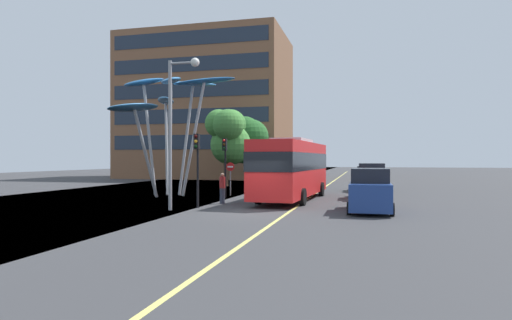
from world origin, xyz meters
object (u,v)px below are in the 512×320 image
(leaf_sculpture, at_px, (168,98))
(car_parked_far, at_px, (368,179))
(car_parked_mid, at_px, (372,182))
(street_lamp, at_px, (177,114))
(traffic_light_kerb_far, at_px, (225,155))
(traffic_light_kerb_near, at_px, (197,154))
(no_entry_sign, at_px, (230,173))
(red_bus, at_px, (292,167))
(car_parked_near, at_px, (370,191))
(pedestrian, at_px, (222,188))

(leaf_sculpture, bearing_deg, car_parked_far, 30.80)
(car_parked_mid, relative_size, car_parked_far, 0.98)
(car_parked_mid, relative_size, street_lamp, 0.55)
(leaf_sculpture, distance_m, street_lamp, 8.98)
(traffic_light_kerb_far, height_order, car_parked_far, traffic_light_kerb_far)
(traffic_light_kerb_near, distance_m, no_entry_sign, 7.84)
(traffic_light_kerb_near, relative_size, car_parked_mid, 0.93)
(red_bus, xyz_separation_m, traffic_light_kerb_near, (-4.10, -5.64, 0.72))
(red_bus, bearing_deg, no_entry_sign, 156.13)
(car_parked_far, bearing_deg, traffic_light_kerb_far, -136.72)
(traffic_light_kerb_far, xyz_separation_m, car_parked_near, (9.17, -5.46, -1.82))
(leaf_sculpture, xyz_separation_m, car_parked_far, (13.48, 8.03, -5.83))
(car_parked_near, xyz_separation_m, no_entry_sign, (-9.36, 7.25, 0.56))
(street_lamp, bearing_deg, leaf_sculpture, 118.09)
(leaf_sculpture, distance_m, traffic_light_kerb_far, 5.87)
(pedestrian, distance_m, no_entry_sign, 5.48)
(leaf_sculpture, xyz_separation_m, car_parked_mid, (13.65, 1.36, -5.70))
(traffic_light_kerb_near, distance_m, traffic_light_kerb_far, 5.95)
(traffic_light_kerb_far, relative_size, street_lamp, 0.52)
(red_bus, distance_m, car_parked_mid, 5.42)
(street_lamp, distance_m, pedestrian, 5.47)
(traffic_light_kerb_far, xyz_separation_m, car_parked_mid, (9.34, 1.96, -1.75))
(leaf_sculpture, xyz_separation_m, car_parked_near, (13.48, -6.06, -5.77))
(pedestrian, bearing_deg, traffic_light_kerb_far, 105.93)
(car_parked_far, bearing_deg, car_parked_mid, -88.54)
(red_bus, relative_size, pedestrian, 6.33)
(car_parked_near, relative_size, street_lamp, 0.59)
(leaf_sculpture, distance_m, car_parked_near, 15.86)
(red_bus, height_order, leaf_sculpture, leaf_sculpture)
(street_lamp, bearing_deg, car_parked_near, 10.13)
(street_lamp, height_order, no_entry_sign, street_lamp)
(red_bus, bearing_deg, car_parked_near, -47.98)
(traffic_light_kerb_near, xyz_separation_m, pedestrian, (0.58, 2.41, -1.91))
(traffic_light_kerb_far, distance_m, car_parked_near, 10.83)
(car_parked_near, xyz_separation_m, pedestrian, (-8.17, 1.94, -0.11))
(traffic_light_kerb_far, bearing_deg, traffic_light_kerb_near, -85.93)
(traffic_light_kerb_far, bearing_deg, leaf_sculpture, 172.01)
(leaf_sculpture, bearing_deg, street_lamp, -61.91)
(car_parked_mid, bearing_deg, car_parked_near, -91.34)
(traffic_light_kerb_far, bearing_deg, car_parked_far, 43.28)
(car_parked_mid, distance_m, pedestrian, 9.98)
(leaf_sculpture, bearing_deg, pedestrian, -37.83)
(car_parked_near, height_order, no_entry_sign, no_entry_sign)
(car_parked_far, bearing_deg, pedestrian, -123.90)
(car_parked_mid, bearing_deg, traffic_light_kerb_far, -168.14)
(traffic_light_kerb_near, relative_size, pedestrian, 2.20)
(leaf_sculpture, relative_size, no_entry_sign, 4.22)
(no_entry_sign, bearing_deg, pedestrian, -77.36)
(red_bus, distance_m, traffic_light_kerb_far, 4.59)
(traffic_light_kerb_far, height_order, pedestrian, traffic_light_kerb_far)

